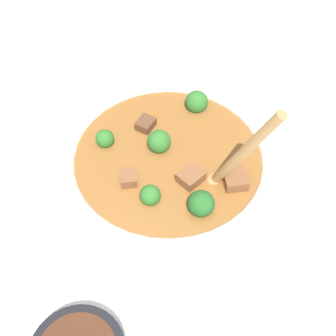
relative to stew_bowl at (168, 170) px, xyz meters
The scene contains 3 objects.
ground_plane 0.05m from the stew_bowl, 91.16° to the right, with size 4.00×4.00×0.00m, color silver.
stew_bowl is the anchor object (origin of this frame).
empty_plate 0.28m from the stew_bowl, 108.64° to the right, with size 0.21×0.21×0.02m.
Camera 1 is at (0.33, 0.21, 0.56)m, focal length 50.00 mm.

